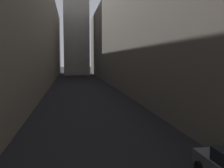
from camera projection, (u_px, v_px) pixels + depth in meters
ground_plane at (83, 91)px, 41.65m from camera, size 264.00×264.00×0.00m
building_block_right at (151, 32)px, 44.48m from camera, size 11.84×108.00×18.94m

